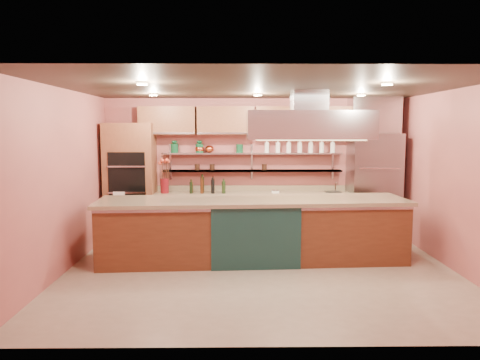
{
  "coord_description": "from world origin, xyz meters",
  "views": [
    {
      "loc": [
        -0.4,
        -7.0,
        2.19
      ],
      "look_at": [
        -0.31,
        1.0,
        1.31
      ],
      "focal_mm": 35.0,
      "sensor_mm": 36.0,
      "label": 1
    }
  ],
  "objects_px": {
    "flower_vase": "(165,186)",
    "copper_kettle": "(209,149)",
    "island": "(253,230)",
    "refrigerator": "(373,187)",
    "green_canister": "(240,148)",
    "kitchen_scale": "(275,191)"
  },
  "relations": [
    {
      "from": "refrigerator",
      "to": "flower_vase",
      "type": "xyz_separation_m",
      "value": [
        -4.13,
        0.01,
        0.02
      ]
    },
    {
      "from": "flower_vase",
      "to": "kitchen_scale",
      "type": "distance_m",
      "value": 2.19
    },
    {
      "from": "flower_vase",
      "to": "green_canister",
      "type": "relative_size",
      "value": 1.73
    },
    {
      "from": "refrigerator",
      "to": "copper_kettle",
      "type": "height_order",
      "value": "refrigerator"
    },
    {
      "from": "kitchen_scale",
      "to": "copper_kettle",
      "type": "bearing_deg",
      "value": 171.54
    },
    {
      "from": "kitchen_scale",
      "to": "refrigerator",
      "type": "bearing_deg",
      "value": 0.8
    },
    {
      "from": "island",
      "to": "green_canister",
      "type": "relative_size",
      "value": 29.81
    },
    {
      "from": "island",
      "to": "copper_kettle",
      "type": "xyz_separation_m",
      "value": [
        -0.81,
        1.73,
        1.27
      ]
    },
    {
      "from": "kitchen_scale",
      "to": "copper_kettle",
      "type": "xyz_separation_m",
      "value": [
        -1.31,
        0.22,
        0.82
      ]
    },
    {
      "from": "copper_kettle",
      "to": "green_canister",
      "type": "xyz_separation_m",
      "value": [
        0.6,
        0.0,
        0.01
      ]
    },
    {
      "from": "refrigerator",
      "to": "green_canister",
      "type": "xyz_separation_m",
      "value": [
        -2.65,
        0.23,
        0.75
      ]
    },
    {
      "from": "flower_vase",
      "to": "copper_kettle",
      "type": "height_order",
      "value": "copper_kettle"
    },
    {
      "from": "refrigerator",
      "to": "flower_vase",
      "type": "bearing_deg",
      "value": 179.86
    },
    {
      "from": "refrigerator",
      "to": "kitchen_scale",
      "type": "xyz_separation_m",
      "value": [
        -1.94,
        0.01,
        -0.08
      ]
    },
    {
      "from": "flower_vase",
      "to": "copper_kettle",
      "type": "relative_size",
      "value": 1.6
    },
    {
      "from": "kitchen_scale",
      "to": "green_canister",
      "type": "relative_size",
      "value": 0.86
    },
    {
      "from": "island",
      "to": "copper_kettle",
      "type": "bearing_deg",
      "value": 111.59
    },
    {
      "from": "kitchen_scale",
      "to": "island",
      "type": "bearing_deg",
      "value": -107.26
    },
    {
      "from": "flower_vase",
      "to": "kitchen_scale",
      "type": "height_order",
      "value": "flower_vase"
    },
    {
      "from": "kitchen_scale",
      "to": "copper_kettle",
      "type": "height_order",
      "value": "copper_kettle"
    },
    {
      "from": "copper_kettle",
      "to": "green_canister",
      "type": "bearing_deg",
      "value": 0.0
    },
    {
      "from": "refrigerator",
      "to": "island",
      "type": "relative_size",
      "value": 0.42
    }
  ]
}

